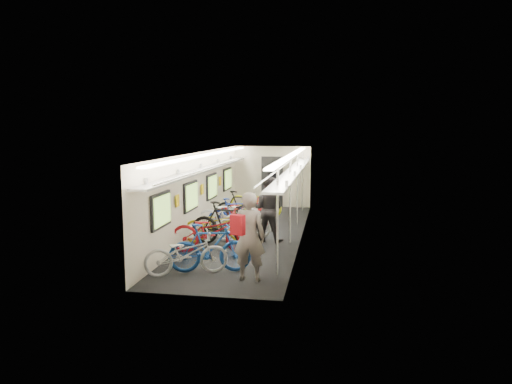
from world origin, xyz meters
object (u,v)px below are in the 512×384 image
(bicycle_0, at_px, (186,253))
(backpack, at_px, (238,225))
(bicycle_1, at_px, (210,248))
(passenger_mid, at_px, (268,209))
(passenger_near, at_px, (249,236))

(bicycle_0, distance_m, backpack, 1.69)
(bicycle_0, distance_m, bicycle_1, 0.52)
(passenger_mid, bearing_deg, bicycle_0, 79.75)
(passenger_near, xyz_separation_m, backpack, (-0.10, -0.62, 0.37))
(passenger_near, height_order, passenger_mid, passenger_near)
(bicycle_0, height_order, backpack, backpack)
(bicycle_1, height_order, passenger_near, passenger_near)
(bicycle_0, height_order, passenger_mid, passenger_mid)
(bicycle_0, bearing_deg, backpack, -145.44)
(bicycle_1, xyz_separation_m, passenger_near, (0.92, -0.39, 0.38))
(passenger_mid, height_order, backpack, passenger_mid)
(passenger_near, relative_size, backpack, 4.81)
(passenger_near, distance_m, backpack, 0.73)
(passenger_near, bearing_deg, bicycle_0, -3.62)
(passenger_mid, xyz_separation_m, backpack, (-0.03, -3.96, 0.39))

